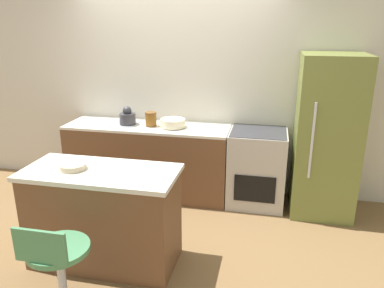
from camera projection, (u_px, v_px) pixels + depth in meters
ground_plane at (165, 206)px, 4.48m from camera, size 14.00×14.00×0.00m
wall_back at (178, 88)px, 4.69m from camera, size 8.00×0.06×2.60m
back_counter at (149, 159)px, 4.70m from camera, size 2.01×0.61×0.90m
kitchen_island at (104, 216)px, 3.32m from camera, size 1.34×0.62×0.89m
oven_range at (257, 168)px, 4.43m from camera, size 0.66×0.63×0.90m
refrigerator at (326, 137)px, 4.11m from camera, size 0.67×0.71×1.79m
stool_chair at (58, 268)px, 2.69m from camera, size 0.45×0.45×0.81m
kettle at (127, 117)px, 4.56m from camera, size 0.20×0.20×0.22m
mixing_bowl at (173, 123)px, 4.45m from camera, size 0.30×0.30×0.10m
canister_jar at (151, 119)px, 4.50m from camera, size 0.14×0.14×0.17m
fruit_bowl at (73, 167)px, 3.20m from camera, size 0.22×0.22×0.05m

